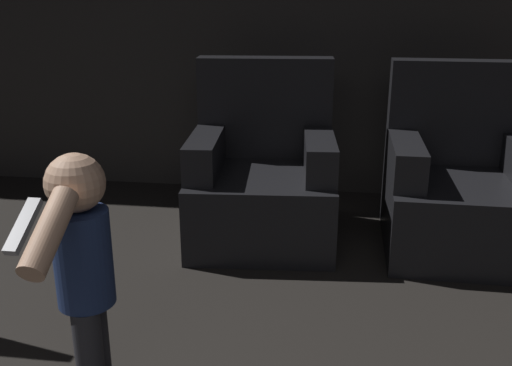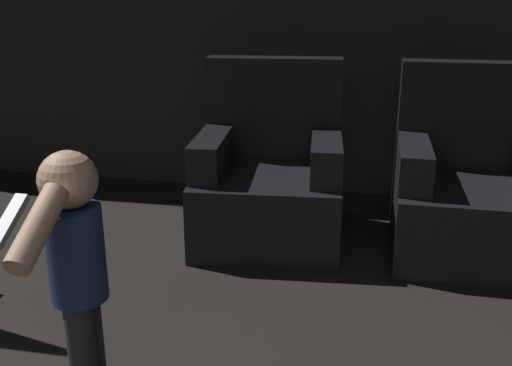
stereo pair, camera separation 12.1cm
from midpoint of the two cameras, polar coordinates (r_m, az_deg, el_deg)
name	(u,v)px [view 2 (the right image)]	position (r m, az deg, el deg)	size (l,w,h in m)	color
armchair_left	(270,179)	(3.22, 2.45, 0.37)	(0.84, 0.87, 0.98)	black
armchair_right	(470,191)	(3.25, 21.62, -0.78)	(0.79, 0.82, 0.98)	black
person_toddler	(75,255)	(1.97, -15.99, -6.94)	(0.19, 0.59, 0.86)	#28282D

